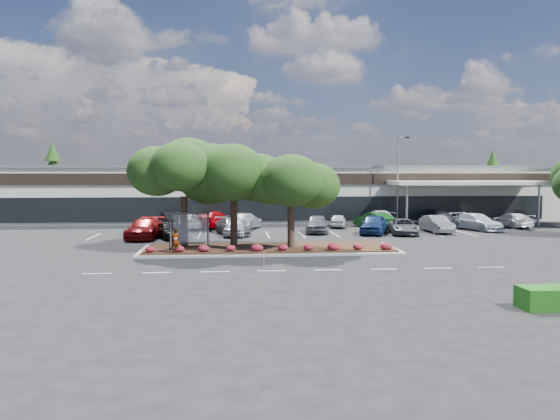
{
  "coord_description": "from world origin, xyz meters",
  "views": [
    {
      "loc": [
        -4.59,
        -34.24,
        5.55
      ],
      "look_at": [
        -0.92,
        7.8,
        2.6
      ],
      "focal_mm": 35.0,
      "sensor_mm": 36.0,
      "label": 1
    }
  ],
  "objects": [
    {
      "name": "light_pole",
      "position": [
        12.98,
        22.32,
        4.15
      ],
      "size": [
        1.41,
        0.76,
        9.39
      ],
      "rotation": [
        0.0,
        0.0,
        0.32
      ],
      "color": "gray",
      "rests_on": "ground"
    },
    {
      "name": "car_13",
      "position": [
        5.96,
        19.5,
        0.66
      ],
      "size": [
        2.43,
        4.16,
        1.33
      ],
      "primitive_type": "imported",
      "rotation": [
        0.0,
        0.0,
        2.91
      ],
      "color": "#B9B9B9",
      "rests_on": "ground"
    },
    {
      "name": "car_2",
      "position": [
        -4.62,
        13.8,
        0.75
      ],
      "size": [
        3.56,
        5.55,
        1.5
      ],
      "primitive_type": "imported",
      "rotation": [
        0.0,
        0.0,
        0.31
      ],
      "color": "#4E4F55",
      "rests_on": "ground"
    },
    {
      "name": "car_7",
      "position": [
        14.04,
        13.99,
        0.78
      ],
      "size": [
        1.81,
        4.8,
        1.56
      ],
      "primitive_type": "imported",
      "rotation": [
        0.0,
        0.0,
        0.03
      ],
      "color": "slate",
      "rests_on": "ground"
    },
    {
      "name": "island_tree_east",
      "position": [
        -0.5,
        3.7,
        3.51
      ],
      "size": [
        5.8,
        5.8,
        6.5
      ],
      "primitive_type": null,
      "color": "#1B3411",
      "rests_on": "landscape_island"
    },
    {
      "name": "island_tree_mid",
      "position": [
        -4.5,
        5.2,
        3.92
      ],
      "size": [
        6.6,
        6.6,
        7.32
      ],
      "primitive_type": null,
      "color": "#1B3411",
      "rests_on": "landscape_island"
    },
    {
      "name": "car_12",
      "position": [
        -3.39,
        18.66,
        0.79
      ],
      "size": [
        4.0,
        5.89,
        1.58
      ],
      "primitive_type": "imported",
      "rotation": [
        0.0,
        0.0,
        2.78
      ],
      "color": "#989BA3",
      "rests_on": "ground"
    },
    {
      "name": "person_waiting",
      "position": [
        -8.35,
        1.7,
        1.07
      ],
      "size": [
        0.68,
        0.55,
        1.61
      ],
      "primitive_type": "imported",
      "rotation": [
        0.0,
        0.0,
        3.47
      ],
      "color": "#594C47",
      "rests_on": "landscape_island"
    },
    {
      "name": "car_16",
      "position": [
        17.64,
        22.28,
        0.73
      ],
      "size": [
        2.75,
        5.3,
        1.47
      ],
      "primitive_type": "imported",
      "rotation": [
        0.0,
        0.0,
        3.0
      ],
      "color": "slate",
      "rests_on": "ground"
    },
    {
      "name": "landscape_island",
      "position": [
        -2.0,
        4.0,
        0.12
      ],
      "size": [
        18.0,
        6.0,
        0.26
      ],
      "color": "gray",
      "rests_on": "ground"
    },
    {
      "name": "car_14",
      "position": [
        9.39,
        18.72,
        0.78
      ],
      "size": [
        3.42,
        4.97,
        1.55
      ],
      "primitive_type": "imported",
      "rotation": [
        0.0,
        0.0,
        3.56
      ],
      "color": "#114115",
      "rests_on": "ground"
    },
    {
      "name": "car_10",
      "position": [
        -10.79,
        20.7,
        0.78
      ],
      "size": [
        3.08,
        5.0,
        1.56
      ],
      "primitive_type": "imported",
      "rotation": [
        0.0,
        0.0,
        3.47
      ],
      "color": "black",
      "rests_on": "ground"
    },
    {
      "name": "car_4",
      "position": [
        3.08,
        14.79,
        0.83
      ],
      "size": [
        2.79,
        5.13,
        1.65
      ],
      "primitive_type": "imported",
      "rotation": [
        0.0,
        0.0,
        -0.18
      ],
      "color": "#575860",
      "rests_on": "ground"
    },
    {
      "name": "retail_store",
      "position": [
        0.06,
        33.91,
        3.15
      ],
      "size": [
        80.4,
        25.2,
        6.25
      ],
      "color": "silver",
      "rests_on": "ground"
    },
    {
      "name": "car_17",
      "position": [
        23.28,
        17.97,
        0.72
      ],
      "size": [
        2.82,
        5.22,
        1.44
      ],
      "primitive_type": "imported",
      "rotation": [
        0.0,
        0.0,
        3.31
      ],
      "color": "silver",
      "rests_on": "ground"
    },
    {
      "name": "lane_markings",
      "position": [
        -0.14,
        10.42,
        0.01
      ],
      "size": [
        33.12,
        20.06,
        0.01
      ],
      "color": "silver",
      "rests_on": "ground"
    },
    {
      "name": "ground",
      "position": [
        0.0,
        0.0,
        0.0
      ],
      "size": [
        160.0,
        160.0,
        0.0
      ],
      "primitive_type": "plane",
      "color": "black",
      "rests_on": "ground"
    },
    {
      "name": "island_tree_west",
      "position": [
        -8.0,
        4.5,
        4.21
      ],
      "size": [
        7.2,
        7.2,
        7.89
      ],
      "primitive_type": null,
      "color": "#1B3411",
      "rests_on": "landscape_island"
    },
    {
      "name": "car_3",
      "position": [
        -4.26,
        13.07,
        0.77
      ],
      "size": [
        2.61,
        4.78,
        1.54
      ],
      "primitive_type": "imported",
      "rotation": [
        0.0,
        0.0,
        -0.18
      ],
      "color": "#A7ABB4",
      "rests_on": "ground"
    },
    {
      "name": "car_15",
      "position": [
        10.65,
        21.61,
        0.8
      ],
      "size": [
        2.32,
        5.54,
        1.6
      ],
      "primitive_type": "imported",
      "rotation": [
        0.0,
        0.0,
        3.16
      ],
      "color": "#AFB5BB",
      "rests_on": "ground"
    },
    {
      "name": "shrub_row",
      "position": [
        -2.0,
        1.9,
        0.51
      ],
      "size": [
        17.0,
        0.8,
        0.5
      ],
      "primitive_type": null,
      "color": "maroon",
      "rests_on": "landscape_island"
    },
    {
      "name": "conifer_north_west",
      "position": [
        -30.0,
        46.0,
        5.0
      ],
      "size": [
        4.4,
        4.4,
        10.0
      ],
      "primitive_type": "cone",
      "color": "#1B3411",
      "rests_on": "ground"
    },
    {
      "name": "car_6",
      "position": [
        10.55,
        12.89,
        0.69
      ],
      "size": [
        3.1,
        5.3,
        1.38
      ],
      "primitive_type": "imported",
      "rotation": [
        0.0,
        0.0,
        -0.17
      ],
      "color": "#53545A",
      "rests_on": "ground"
    },
    {
      "name": "car_8",
      "position": [
        18.66,
        15.75,
        0.79
      ],
      "size": [
        3.98,
        5.89,
        1.58
      ],
      "primitive_type": "imported",
      "rotation": [
        0.0,
        0.0,
        0.36
      ],
      "color": "silver",
      "rests_on": "ground"
    },
    {
      "name": "car_0",
      "position": [
        -11.88,
        11.85,
        0.84
      ],
      "size": [
        2.97,
        5.99,
        1.67
      ],
      "primitive_type": "imported",
      "rotation": [
        0.0,
        0.0,
        -0.11
      ],
      "color": "maroon",
      "rests_on": "ground"
    },
    {
      "name": "survey_stake",
      "position": [
        -2.79,
        -3.23,
        0.63
      ],
      "size": [
        0.07,
        0.14,
        0.98
      ],
      "color": "#A67D57",
      "rests_on": "ground"
    },
    {
      "name": "car_9",
      "position": [
        -9.03,
        19.24,
        0.78
      ],
      "size": [
        3.46,
        5.73,
        1.55
      ],
      "primitive_type": "imported",
      "rotation": [
        0.0,
        0.0,
        3.4
      ],
      "color": "#B3BBC0",
      "rests_on": "ground"
    },
    {
      "name": "bus_shelter",
      "position": [
        -7.5,
        2.95,
        2.31
      ],
      "size": [
        2.75,
        1.55,
        2.59
      ],
      "color": "black",
      "rests_on": "landscape_island"
    },
    {
      "name": "car_1",
      "position": [
        -9.92,
        11.53,
        0.7
      ],
      "size": [
        3.15,
        4.42,
        1.4
      ],
      "primitive_type": "imported",
      "rotation": [
        0.0,
        0.0,
        0.41
      ],
      "color": "black",
      "rests_on": "ground"
    },
    {
      "name": "car_11",
      "position": [
        -6.48,
        19.91,
        0.85
      ],
      "size": [
        4.26,
        6.28,
        1.69
      ],
      "primitive_type": "imported",
      "rotation": [
        0.0,
        0.0,
        2.78
      ],
      "color": "#8E0107",
      "rests_on": "ground"
    },
    {
      "name": "conifer_north_east",
      "position": [
        34.0,
        44.0,
        4.5
      ],
      "size": [
        3.96,
        3.96,
        9.0
      ],
      "primitive_type": "cone",
      "color": "#1B3411",
      "rests_on": "ground"
    },
    {
      "name": "car_5",
      "position": [
        8.03,
        13.44,
        0.86
      ],
      "size": [
        3.84,
        5.44,
        1.72
      ],
      "primitive_type": "imported",
      "rotation": [
        0.0,
        0.0,
        -0.4
      ],
      "color": "navy",
      "rests_on": "ground"
    }
  ]
}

